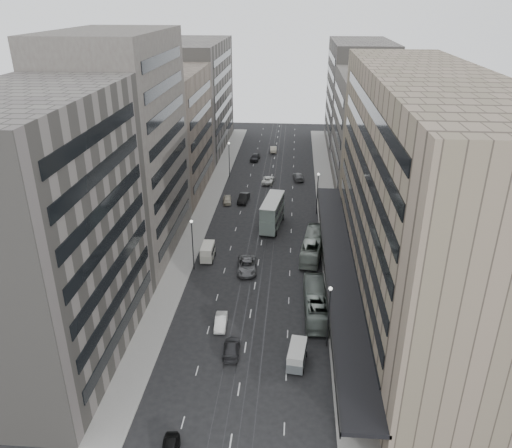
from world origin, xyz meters
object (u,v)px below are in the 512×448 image
(double_decker, at_px, (272,212))
(panel_van, at_px, (208,252))
(vw_microbus, at_px, (297,355))
(bus_near, at_px, (315,302))
(sedan_2, at_px, (247,266))
(bus_far, at_px, (312,246))
(sedan_1, at_px, (221,322))
(pedestrian, at_px, (339,350))

(double_decker, distance_m, panel_van, 16.30)
(double_decker, distance_m, vw_microbus, 37.18)
(bus_near, xyz_separation_m, vw_microbus, (-2.36, -10.38, -0.31))
(sedan_2, bearing_deg, panel_van, 149.72)
(vw_microbus, bearing_deg, bus_far, 92.21)
(bus_far, bearing_deg, sedan_1, 66.87)
(panel_van, relative_size, sedan_2, 0.68)
(double_decker, distance_m, pedestrian, 36.69)
(panel_van, relative_size, pedestrian, 2.01)
(bus_far, xyz_separation_m, vw_microbus, (-2.36, -26.71, -0.35))
(bus_far, relative_size, panel_van, 2.91)
(bus_near, xyz_separation_m, sedan_2, (-10.07, 10.34, -0.79))
(bus_far, height_order, sedan_2, bus_far)
(panel_van, distance_m, sedan_2, 7.23)
(double_decker, relative_size, vw_microbus, 2.23)
(vw_microbus, relative_size, pedestrian, 2.23)
(bus_near, bearing_deg, double_decker, -76.51)
(bus_far, xyz_separation_m, pedestrian, (2.47, -25.26, -0.49))
(bus_far, xyz_separation_m, double_decker, (-7.00, 10.14, 1.27))
(vw_microbus, bearing_deg, sedan_1, 153.65)
(bus_far, height_order, vw_microbus, bus_far)
(vw_microbus, bearing_deg, bus_near, 84.46)
(double_decker, bearing_deg, pedestrian, -67.29)
(bus_far, distance_m, panel_van, 16.86)
(pedestrian, bearing_deg, sedan_1, -16.81)
(double_decker, relative_size, pedestrian, 4.98)
(double_decker, relative_size, sedan_2, 1.69)
(sedan_2, bearing_deg, bus_near, -51.01)
(bus_near, distance_m, vw_microbus, 10.65)
(bus_near, bearing_deg, vw_microbus, 75.87)
(vw_microbus, relative_size, sedan_1, 1.12)
(panel_van, bearing_deg, bus_far, 9.39)
(bus_near, bearing_deg, panel_van, -40.21)
(vw_microbus, xyz_separation_m, panel_van, (-14.24, 23.77, 0.10))
(bus_far, distance_m, double_decker, 12.39)
(double_decker, height_order, sedan_1, double_decker)
(sedan_2, distance_m, pedestrian, 23.00)
(double_decker, bearing_deg, bus_far, -47.65)
(panel_van, height_order, pedestrian, panel_van)
(vw_microbus, xyz_separation_m, sedan_1, (-9.65, 6.42, -0.64))
(pedestrian, bearing_deg, bus_near, -72.41)
(bus_near, distance_m, double_decker, 27.41)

